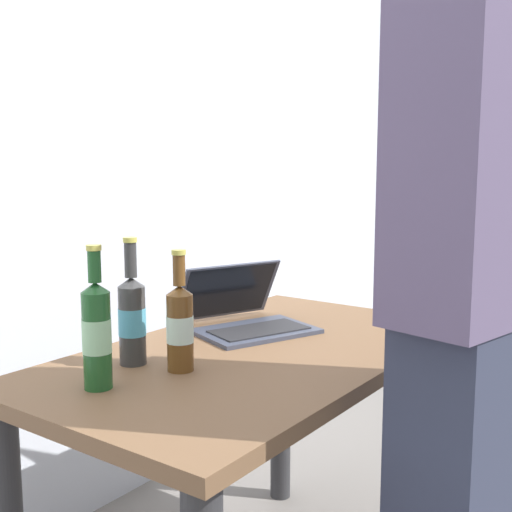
% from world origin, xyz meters
% --- Properties ---
extents(desk, '(1.25, 0.71, 0.75)m').
position_xyz_m(desk, '(0.00, 0.00, 0.61)').
color(desk, brown).
rests_on(desk, ground).
extents(laptop, '(0.42, 0.42, 0.19)m').
position_xyz_m(laptop, '(0.16, 0.15, 0.80)').
color(laptop, '#383D4C').
rests_on(laptop, desk).
extents(beer_bottle_brown, '(0.06, 0.06, 0.29)m').
position_xyz_m(beer_bottle_brown, '(-0.25, 0.04, 0.87)').
color(beer_bottle_brown, brown).
rests_on(beer_bottle_brown, desk).
extents(beer_bottle_amber, '(0.06, 0.06, 0.32)m').
position_xyz_m(beer_bottle_amber, '(-0.44, 0.10, 0.88)').
color(beer_bottle_amber, '#1E5123').
rests_on(beer_bottle_amber, desk).
extents(beer_bottle_dark, '(0.07, 0.07, 0.31)m').
position_xyz_m(beer_bottle_dark, '(-0.28, 0.17, 0.87)').
color(beer_bottle_dark, '#333333').
rests_on(beer_bottle_dark, desk).
extents(person_figure, '(0.46, 0.33, 1.84)m').
position_xyz_m(person_figure, '(-0.09, -0.61, 0.95)').
color(person_figure, '#2D3347').
rests_on(person_figure, ground).
extents(back_wall, '(6.00, 0.10, 2.60)m').
position_xyz_m(back_wall, '(0.00, 0.83, 1.30)').
color(back_wall, silver).
rests_on(back_wall, ground).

